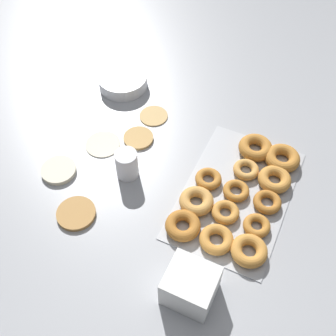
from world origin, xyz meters
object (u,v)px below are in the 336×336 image
at_px(pancake_4, 154,115).
at_px(donut_tray, 240,194).
at_px(pancake_3, 138,138).
at_px(batter_bowl, 123,81).
at_px(paper_cup, 127,164).
at_px(pancake_2, 76,213).
at_px(container_stack, 190,286).
at_px(pancake_0, 103,144).
at_px(pancake_1, 59,170).

bearing_deg(pancake_4, donut_tray, -116.96).
distance_m(pancake_3, pancake_4, 0.12).
distance_m(batter_bowl, paper_cup, 0.43).
distance_m(pancake_2, paper_cup, 0.22).
distance_m(pancake_4, container_stack, 0.67).
bearing_deg(donut_tray, pancake_2, 122.41).
bearing_deg(pancake_0, pancake_3, -53.08).
bearing_deg(pancake_3, paper_cup, -165.34).
distance_m(pancake_3, paper_cup, 0.16).
xyz_separation_m(pancake_2, pancake_4, (0.47, -0.03, -0.00)).
distance_m(pancake_0, pancake_4, 0.22).
distance_m(pancake_1, pancake_3, 0.29).
xyz_separation_m(pancake_0, donut_tray, (-0.01, -0.50, 0.01)).
bearing_deg(pancake_1, donut_tray, -74.63).
relative_size(pancake_2, donut_tray, 0.24).
bearing_deg(pancake_4, paper_cup, -171.57).
relative_size(pancake_3, pancake_4, 1.01).
xyz_separation_m(donut_tray, batter_bowl, (0.30, 0.58, 0.01)).
relative_size(pancake_0, batter_bowl, 0.64).
relative_size(pancake_1, pancake_3, 1.09).
bearing_deg(donut_tray, pancake_4, 63.04).
relative_size(donut_tray, paper_cup, 5.01).
bearing_deg(container_stack, donut_tray, -2.82).
relative_size(batter_bowl, paper_cup, 1.87).
height_order(pancake_0, donut_tray, donut_tray).
relative_size(pancake_0, donut_tray, 0.24).
xyz_separation_m(pancake_2, paper_cup, (0.20, -0.07, 0.04)).
height_order(pancake_4, container_stack, container_stack).
height_order(pancake_1, batter_bowl, batter_bowl).
bearing_deg(donut_tray, pancake_1, 105.37).
relative_size(pancake_1, paper_cup, 1.15).
xyz_separation_m(pancake_3, batter_bowl, (0.22, 0.18, 0.02)).
relative_size(pancake_4, container_stack, 0.80).
bearing_deg(pancake_2, batter_bowl, 14.87).
distance_m(pancake_2, pancake_3, 0.35).
bearing_deg(paper_cup, batter_bowl, 30.74).
bearing_deg(pancake_0, pancake_2, -165.75).
bearing_deg(paper_cup, donut_tray, -79.34).
height_order(pancake_3, batter_bowl, batter_bowl).
bearing_deg(container_stack, paper_cup, 50.23).
bearing_deg(pancake_2, pancake_4, -3.33).
bearing_deg(paper_cup, pancake_0, 61.76).
bearing_deg(container_stack, pancake_2, 78.80).
height_order(pancake_0, pancake_2, pancake_2).
height_order(batter_bowl, paper_cup, paper_cup).
relative_size(pancake_1, donut_tray, 0.23).
bearing_deg(donut_tray, batter_bowl, 62.44).
xyz_separation_m(batter_bowl, container_stack, (-0.65, -0.56, 0.03)).
relative_size(pancake_4, donut_tray, 0.21).
bearing_deg(pancake_4, container_stack, -145.47).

